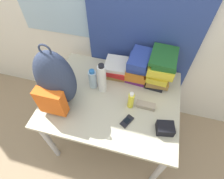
{
  "coord_description": "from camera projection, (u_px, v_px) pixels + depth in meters",
  "views": [
    {
      "loc": [
        0.22,
        -0.39,
        1.89
      ],
      "look_at": [
        0.0,
        0.43,
        0.81
      ],
      "focal_mm": 28.0,
      "sensor_mm": 36.0,
      "label": 1
    }
  ],
  "objects": [
    {
      "name": "sunglasses_case",
      "position": [
        146.0,
        105.0,
        1.38
      ],
      "size": [
        0.15,
        0.06,
        0.04
      ],
      "color": "gray",
      "rests_on": "desk"
    },
    {
      "name": "camera_pouch",
      "position": [
        165.0,
        128.0,
        1.23
      ],
      "size": [
        0.14,
        0.12,
        0.07
      ],
      "color": "black",
      "rests_on": "desk"
    },
    {
      "name": "cell_phone",
      "position": [
        127.0,
        121.0,
        1.3
      ],
      "size": [
        0.1,
        0.12,
        0.02
      ],
      "color": "black",
      "rests_on": "desk"
    },
    {
      "name": "curtain_blue",
      "position": [
        146.0,
        9.0,
        1.28
      ],
      "size": [
        0.93,
        0.04,
        2.5
      ],
      "color": "navy",
      "rests_on": "ground_plane"
    },
    {
      "name": "book_stack_center",
      "position": [
        138.0,
        67.0,
        1.49
      ],
      "size": [
        0.2,
        0.27,
        0.26
      ],
      "color": "#6B2370",
      "rests_on": "desk"
    },
    {
      "name": "sunscreen_bottle",
      "position": [
        131.0,
        100.0,
        1.33
      ],
      "size": [
        0.05,
        0.05,
        0.17
      ],
      "color": "yellow",
      "rests_on": "desk"
    },
    {
      "name": "book_stack_right",
      "position": [
        160.0,
        68.0,
        1.44
      ],
      "size": [
        0.23,
        0.29,
        0.29
      ],
      "color": "black",
      "rests_on": "desk"
    },
    {
      "name": "book_stack_left",
      "position": [
        116.0,
        68.0,
        1.57
      ],
      "size": [
        0.23,
        0.23,
        0.13
      ],
      "color": "olive",
      "rests_on": "desk"
    },
    {
      "name": "sports_bottle",
      "position": [
        102.0,
        79.0,
        1.39
      ],
      "size": [
        0.07,
        0.07,
        0.29
      ],
      "color": "white",
      "rests_on": "desk"
    },
    {
      "name": "backpack",
      "position": [
        56.0,
        82.0,
        1.24
      ],
      "size": [
        0.3,
        0.27,
        0.56
      ],
      "color": "#2D3851",
      "rests_on": "desk"
    },
    {
      "name": "ground_plane",
      "position": [
        101.0,
        172.0,
        1.75
      ],
      "size": [
        12.0,
        12.0,
        0.0
      ],
      "primitive_type": "plane",
      "color": "#9E8466"
    },
    {
      "name": "desk",
      "position": [
        112.0,
        103.0,
        1.51
      ],
      "size": [
        1.1,
        0.86,
        0.71
      ],
      "color": "#B7B299",
      "rests_on": "ground_plane"
    },
    {
      "name": "wall_back",
      "position": [
        129.0,
        3.0,
        1.33
      ],
      "size": [
        6.0,
        0.06,
        2.5
      ],
      "color": "silver",
      "rests_on": "ground_plane"
    },
    {
      "name": "water_bottle",
      "position": [
        93.0,
        79.0,
        1.45
      ],
      "size": [
        0.07,
        0.07,
        0.19
      ],
      "color": "silver",
      "rests_on": "desk"
    }
  ]
}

